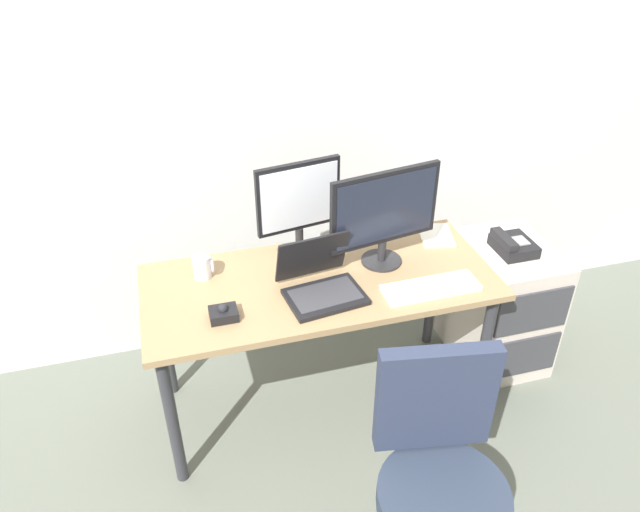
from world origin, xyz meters
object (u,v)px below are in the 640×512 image
object	(u,v)px
file_cabinet	(500,303)
keyboard	(431,287)
desk_phone	(512,245)
paper_notepad	(436,235)
monitor_side	(299,205)
laptop	(320,282)
trackball_mouse	(224,313)
office_chair	(437,491)
coffee_mug	(203,267)
monitor_main	(385,213)

from	to	relation	value
file_cabinet	keyboard	world-z (taller)	keyboard
desk_phone	paper_notepad	size ratio (longest dim) A/B	0.96
monitor_side	laptop	bearing A→B (deg)	-86.61
file_cabinet	trackball_mouse	world-z (taller)	trackball_mouse
desk_phone	monitor_side	world-z (taller)	monitor_side
monitor_side	office_chair	bearing A→B (deg)	-79.66
file_cabinet	trackball_mouse	bearing A→B (deg)	-170.66
office_chair	paper_notepad	size ratio (longest dim) A/B	4.54
office_chair	coffee_mug	bearing A→B (deg)	121.03
monitor_main	keyboard	world-z (taller)	monitor_main
keyboard	laptop	size ratio (longest dim) A/B	1.20
desk_phone	trackball_mouse	bearing A→B (deg)	-171.26
keyboard	trackball_mouse	world-z (taller)	trackball_mouse
file_cabinet	monitor_main	bearing A→B (deg)	-177.68
laptop	desk_phone	bearing A→B (deg)	8.80
monitor_side	laptop	world-z (taller)	monitor_side
desk_phone	paper_notepad	distance (m)	0.37
file_cabinet	coffee_mug	size ratio (longest dim) A/B	6.51
keyboard	paper_notepad	xyz separation A→B (m)	(0.21, 0.39, -0.01)
file_cabinet	office_chair	world-z (taller)	office_chair
file_cabinet	monitor_main	world-z (taller)	monitor_main
file_cabinet	laptop	bearing A→B (deg)	-170.35
monitor_main	keyboard	distance (m)	0.37
monitor_main	desk_phone	bearing A→B (deg)	0.94
desk_phone	office_chair	world-z (taller)	office_chair
desk_phone	monitor_side	bearing A→B (deg)	172.95
keyboard	coffee_mug	xyz separation A→B (m)	(-0.90, 0.35, 0.04)
monitor_main	laptop	xyz separation A→B (m)	(-0.32, -0.14, -0.20)
desk_phone	laptop	world-z (taller)	laptop
keyboard	coffee_mug	distance (m)	0.97
file_cabinet	coffee_mug	world-z (taller)	coffee_mug
coffee_mug	laptop	bearing A→B (deg)	-28.18
office_chair	trackball_mouse	distance (m)	1.01
trackball_mouse	desk_phone	bearing A→B (deg)	8.74
paper_notepad	monitor_side	bearing A→B (deg)	179.80
office_chair	monitor_side	distance (m)	1.25
file_cabinet	trackball_mouse	xyz separation A→B (m)	(-1.42, -0.23, 0.42)
monitor_main	trackball_mouse	xyz separation A→B (m)	(-0.73, -0.21, -0.23)
laptop	trackball_mouse	bearing A→B (deg)	-171.42
desk_phone	monitor_main	size ratio (longest dim) A/B	0.39
desk_phone	paper_notepad	world-z (taller)	desk_phone
laptop	trackball_mouse	distance (m)	0.42
office_chair	paper_notepad	xyz separation A→B (m)	(0.47, 1.09, 0.31)
file_cabinet	office_chair	distance (m)	1.29
monitor_side	coffee_mug	bearing A→B (deg)	-175.10
file_cabinet	trackball_mouse	distance (m)	1.50
laptop	paper_notepad	size ratio (longest dim) A/B	1.66
laptop	monitor_main	bearing A→B (deg)	23.82
laptop	paper_notepad	distance (m)	0.71
desk_phone	office_chair	distance (m)	1.29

